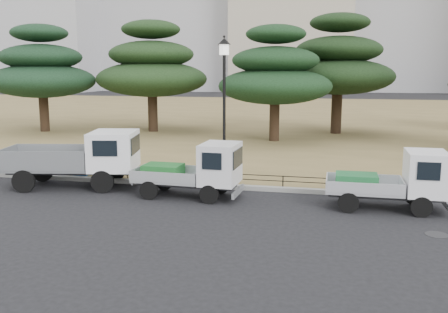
% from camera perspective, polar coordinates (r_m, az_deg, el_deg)
% --- Properties ---
extents(ground, '(220.00, 220.00, 0.00)m').
position_cam_1_polar(ground, '(15.82, -1.62, -5.87)').
color(ground, black).
extents(lawn, '(120.00, 56.00, 0.15)m').
position_cam_1_polar(lawn, '(45.69, 8.05, 4.53)').
color(lawn, olive).
rests_on(lawn, ground).
extents(curb, '(120.00, 0.25, 0.16)m').
position_cam_1_polar(curb, '(18.25, 0.42, -3.46)').
color(curb, gray).
rests_on(curb, ground).
extents(truck_large, '(5.04, 2.79, 2.08)m').
position_cam_1_polar(truck_large, '(19.07, -16.17, 0.02)').
color(truck_large, black).
rests_on(truck_large, ground).
extents(truck_kei_front, '(3.62, 1.67, 1.89)m').
position_cam_1_polar(truck_kei_front, '(16.91, -3.31, -1.57)').
color(truck_kei_front, black).
rests_on(truck_kei_front, ground).
extents(truck_kei_rear, '(3.56, 1.56, 1.86)m').
position_cam_1_polar(truck_kei_rear, '(16.29, 18.96, -2.59)').
color(truck_kei_rear, black).
rests_on(truck_kei_rear, ground).
extents(street_lamp, '(0.47, 0.47, 5.25)m').
position_cam_1_polar(street_lamp, '(18.10, 0.02, 8.01)').
color(street_lamp, black).
rests_on(street_lamp, lawn).
extents(pipe_fence, '(38.00, 0.04, 0.40)m').
position_cam_1_polar(pipe_fence, '(18.31, 0.52, -2.26)').
color(pipe_fence, black).
rests_on(pipe_fence, lawn).
extents(tarp_pile, '(1.40, 1.05, 0.91)m').
position_cam_1_polar(tarp_pile, '(21.07, -16.41, -0.85)').
color(tarp_pile, navy).
rests_on(tarp_pile, lawn).
extents(manhole, '(0.60, 0.60, 0.01)m').
position_cam_1_polar(manhole, '(14.45, 23.14, -8.21)').
color(manhole, '#2D2D30').
rests_on(manhole, ground).
extents(pine_west_far, '(7.04, 7.04, 7.11)m').
position_cam_1_polar(pine_west_far, '(35.88, -20.13, 9.25)').
color(pine_west_far, black).
rests_on(pine_west_far, lawn).
extents(pine_west_near, '(7.37, 7.37, 7.37)m').
position_cam_1_polar(pine_west_near, '(34.06, -8.26, 9.99)').
color(pine_west_near, black).
rests_on(pine_west_near, lawn).
extents(pine_center_left, '(6.58, 6.58, 6.69)m').
position_cam_1_polar(pine_center_left, '(29.30, 5.87, 9.31)').
color(pine_center_left, black).
rests_on(pine_center_left, lawn).
extents(pine_center_right, '(7.25, 7.25, 7.69)m').
position_cam_1_polar(pine_center_right, '(33.48, 12.93, 10.20)').
color(pine_center_right, black).
rests_on(pine_center_right, lawn).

